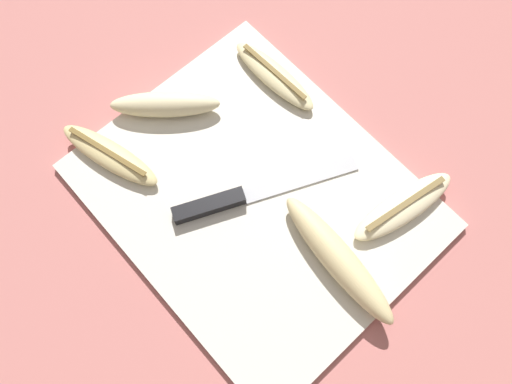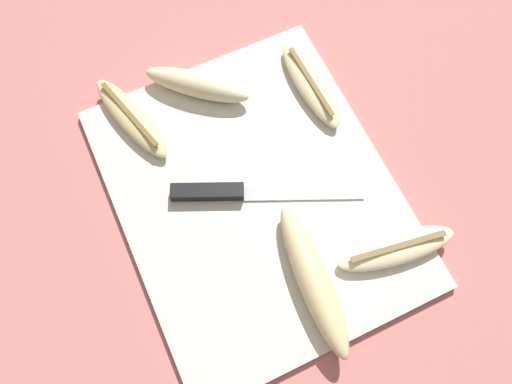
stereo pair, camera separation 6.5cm
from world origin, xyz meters
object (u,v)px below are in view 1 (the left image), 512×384
object	(u,v)px
knife	(231,199)
banana_cream_curved	(165,104)
banana_mellow_near	(338,259)
banana_soft_right	(274,76)
banana_pale_long	(403,206)
banana_spotted_left	(110,155)

from	to	relation	value
knife	banana_cream_curved	bearing A→B (deg)	-163.68
banana_mellow_near	banana_cream_curved	world-z (taller)	banana_mellow_near
banana_soft_right	banana_mellow_near	bearing A→B (deg)	-26.53
banana_pale_long	banana_mellow_near	bearing A→B (deg)	-94.14
banana_mellow_near	banana_cream_curved	size ratio (longest dim) A/B	1.45
knife	banana_soft_right	distance (m)	0.19
knife	banana_pale_long	distance (m)	0.22
banana_cream_curved	banana_pale_long	bearing A→B (deg)	23.01
banana_spotted_left	banana_pale_long	size ratio (longest dim) A/B	1.00
banana_soft_right	banana_cream_curved	world-z (taller)	banana_cream_curved
knife	banana_mellow_near	distance (m)	0.16
banana_spotted_left	banana_mellow_near	bearing A→B (deg)	22.08
banana_pale_long	banana_soft_right	bearing A→B (deg)	177.79
banana_mellow_near	banana_soft_right	distance (m)	0.28
banana_cream_curved	banana_mellow_near	bearing A→B (deg)	4.08
banana_mellow_near	banana_soft_right	size ratio (longest dim) A/B	1.32
banana_mellow_near	banana_cream_curved	xyz separation A→B (m)	(-0.31, -0.02, -0.00)
knife	banana_pale_long	size ratio (longest dim) A/B	1.50
banana_spotted_left	banana_soft_right	distance (m)	0.26
banana_spotted_left	knife	bearing A→B (deg)	27.07
banana_spotted_left	banana_cream_curved	world-z (taller)	banana_cream_curved
banana_mellow_near	banana_cream_curved	distance (m)	0.31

